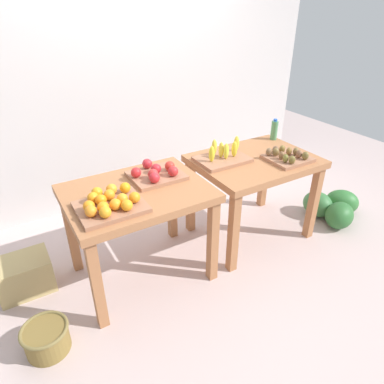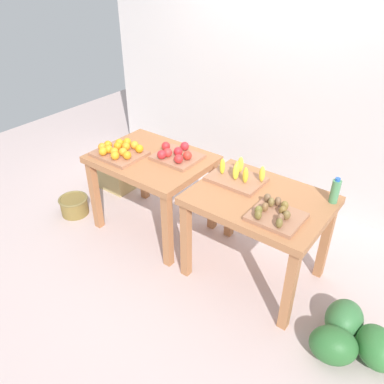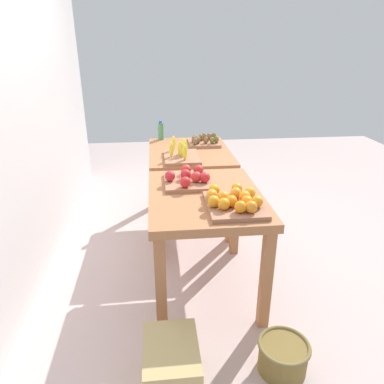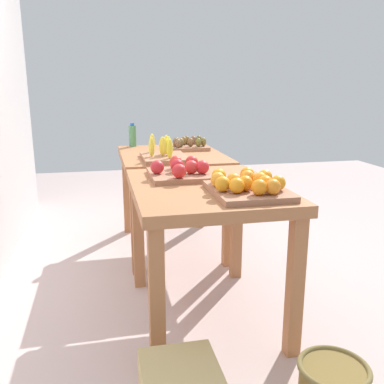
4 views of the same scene
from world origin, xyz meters
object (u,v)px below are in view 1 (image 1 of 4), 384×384
at_px(wicker_basket, 46,338).
at_px(banana_crate, 223,156).
at_px(orange_bin, 110,203).
at_px(watermelon_pile, 333,207).
at_px(display_table_left, 138,204).
at_px(kiwi_bin, 287,157).
at_px(display_table_right, 254,170).
at_px(water_bottle, 274,130).
at_px(apple_bin, 156,173).
at_px(cardboard_produce_box, 25,275).

bearing_deg(wicker_basket, banana_crate, 15.16).
height_order(orange_bin, watermelon_pile, orange_bin).
bearing_deg(display_table_left, kiwi_bin, -7.44).
height_order(display_table_right, water_bottle, water_bottle).
bearing_deg(banana_crate, display_table_left, -172.95).
xyz_separation_m(apple_bin, wicker_basket, (-1.04, -0.45, -0.73)).
bearing_deg(display_table_left, cardboard_produce_box, 160.90).
bearing_deg(orange_bin, water_bottle, 13.13).
height_order(apple_bin, wicker_basket, apple_bin).
distance_m(wicker_basket, cardboard_produce_box, 0.65).
distance_m(display_table_left, cardboard_produce_box, 1.06).
relative_size(display_table_left, cardboard_produce_box, 2.60).
xyz_separation_m(apple_bin, cardboard_produce_box, (-1.08, 0.20, -0.69)).
relative_size(display_table_left, wicker_basket, 3.42).
bearing_deg(wicker_basket, water_bottle, 14.46).
xyz_separation_m(display_table_right, cardboard_produce_box, (-1.99, 0.30, -0.53)).
relative_size(display_table_left, water_bottle, 5.03).
xyz_separation_m(display_table_right, banana_crate, (-0.27, 0.10, 0.16)).
height_order(kiwi_bin, water_bottle, water_bottle).
distance_m(display_table_left, wicker_basket, 1.07).
height_order(apple_bin, water_bottle, water_bottle).
distance_m(apple_bin, cardboard_produce_box, 1.30).
distance_m(banana_crate, watermelon_pile, 1.43).
xyz_separation_m(display_table_left, watermelon_pile, (2.04, -0.25, -0.55)).
distance_m(water_bottle, watermelon_pile, 1.03).
height_order(kiwi_bin, watermelon_pile, kiwi_bin).
height_order(banana_crate, water_bottle, water_bottle).
relative_size(orange_bin, wicker_basket, 1.45).
xyz_separation_m(apple_bin, banana_crate, (0.64, 0.00, -0.00)).
bearing_deg(banana_crate, water_bottle, 12.83).
height_order(display_table_right, kiwi_bin, kiwi_bin).
height_order(banana_crate, watermelon_pile, banana_crate).
bearing_deg(orange_bin, display_table_left, 31.82).
height_order(display_table_right, apple_bin, apple_bin).
bearing_deg(display_table_right, cardboard_produce_box, 171.41).
height_order(display_table_right, wicker_basket, display_table_right).
distance_m(apple_bin, kiwi_bin, 1.15).
distance_m(kiwi_bin, watermelon_pile, 1.00).
bearing_deg(watermelon_pile, apple_bin, 169.27).
distance_m(apple_bin, water_bottle, 1.38).
xyz_separation_m(watermelon_pile, wicker_basket, (-2.87, -0.10, -0.03)).
bearing_deg(apple_bin, banana_crate, 0.39).
bearing_deg(wicker_basket, watermelon_pile, 2.08).
relative_size(display_table_right, orange_bin, 2.36).
height_order(display_table_left, cardboard_produce_box, display_table_left).
bearing_deg(orange_bin, kiwi_bin, -0.68).
xyz_separation_m(wicker_basket, cardboard_produce_box, (-0.03, 0.65, 0.04)).
height_order(display_table_left, watermelon_pile, display_table_left).
xyz_separation_m(orange_bin, banana_crate, (1.10, 0.26, -0.00)).
relative_size(display_table_right, wicker_basket, 3.42).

